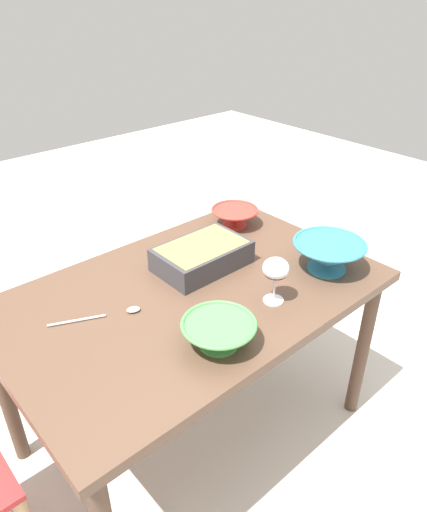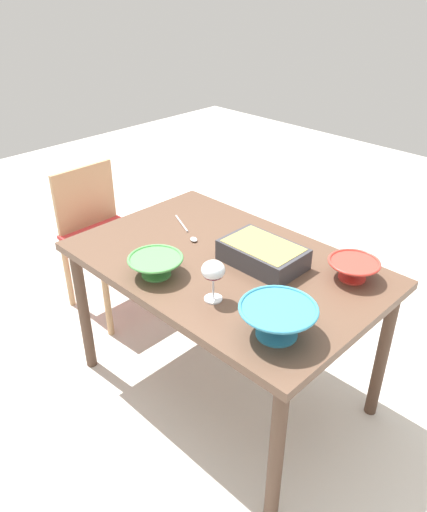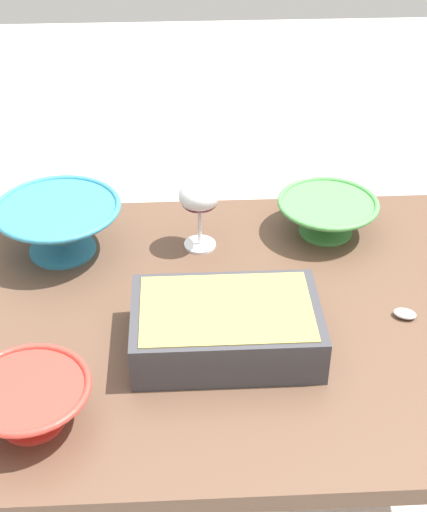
{
  "view_description": "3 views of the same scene",
  "coord_description": "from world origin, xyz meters",
  "px_view_note": "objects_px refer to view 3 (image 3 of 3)",
  "views": [
    {
      "loc": [
        0.84,
        1.06,
        1.66
      ],
      "look_at": [
        -0.1,
        -0.0,
        0.82
      ],
      "focal_mm": 33.03,
      "sensor_mm": 36.0,
      "label": 1
    },
    {
      "loc": [
        -1.25,
        1.33,
        1.81
      ],
      "look_at": [
        -0.0,
        0.07,
        0.78
      ],
      "focal_mm": 35.21,
      "sensor_mm": 36.0,
      "label": 2
    },
    {
      "loc": [
        -0.2,
        -1.12,
        1.66
      ],
      "look_at": [
        -0.14,
        0.1,
        0.79
      ],
      "focal_mm": 52.84,
      "sensor_mm": 36.0,
      "label": 3
    }
  ],
  "objects_px": {
    "small_bowl": "(30,401)",
    "casserole_dish": "(226,325)",
    "mixing_bowl": "(60,226)",
    "dining_table": "(286,341)",
    "serving_bowl": "(327,215)",
    "wine_glass": "(199,199)"
  },
  "relations": [
    {
      "from": "wine_glass",
      "to": "mixing_bowl",
      "type": "distance_m",
      "value": 0.3
    },
    {
      "from": "dining_table",
      "to": "small_bowl",
      "type": "relative_size",
      "value": 6.38
    },
    {
      "from": "serving_bowl",
      "to": "wine_glass",
      "type": "bearing_deg",
      "value": -172.03
    },
    {
      "from": "dining_table",
      "to": "small_bowl",
      "type": "height_order",
      "value": "small_bowl"
    },
    {
      "from": "wine_glass",
      "to": "small_bowl",
      "type": "xyz_separation_m",
      "value": [
        -0.29,
        -0.49,
        -0.07
      ]
    },
    {
      "from": "small_bowl",
      "to": "casserole_dish",
      "type": "bearing_deg",
      "value": 26.84
    },
    {
      "from": "dining_table",
      "to": "serving_bowl",
      "type": "distance_m",
      "value": 0.32
    },
    {
      "from": "casserole_dish",
      "to": "mixing_bowl",
      "type": "height_order",
      "value": "mixing_bowl"
    },
    {
      "from": "casserole_dish",
      "to": "small_bowl",
      "type": "height_order",
      "value": "casserole_dish"
    },
    {
      "from": "small_bowl",
      "to": "serving_bowl",
      "type": "distance_m",
      "value": 0.78
    },
    {
      "from": "small_bowl",
      "to": "serving_bowl",
      "type": "height_order",
      "value": "serving_bowl"
    },
    {
      "from": "wine_glass",
      "to": "casserole_dish",
      "type": "height_order",
      "value": "wine_glass"
    },
    {
      "from": "casserole_dish",
      "to": "mixing_bowl",
      "type": "relative_size",
      "value": 1.27
    },
    {
      "from": "serving_bowl",
      "to": "dining_table",
      "type": "bearing_deg",
      "value": -113.74
    },
    {
      "from": "dining_table",
      "to": "wine_glass",
      "type": "distance_m",
      "value": 0.35
    },
    {
      "from": "mixing_bowl",
      "to": "serving_bowl",
      "type": "bearing_deg",
      "value": 4.34
    },
    {
      "from": "mixing_bowl",
      "to": "dining_table",
      "type": "bearing_deg",
      "value": -26.62
    },
    {
      "from": "wine_glass",
      "to": "small_bowl",
      "type": "relative_size",
      "value": 0.8
    },
    {
      "from": "wine_glass",
      "to": "casserole_dish",
      "type": "relative_size",
      "value": 0.49
    },
    {
      "from": "small_bowl",
      "to": "wine_glass",
      "type": "bearing_deg",
      "value": 59.43
    },
    {
      "from": "dining_table",
      "to": "casserole_dish",
      "type": "bearing_deg",
      "value": -143.99
    },
    {
      "from": "dining_table",
      "to": "small_bowl",
      "type": "xyz_separation_m",
      "value": [
        -0.45,
        -0.26,
        0.12
      ]
    }
  ]
}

